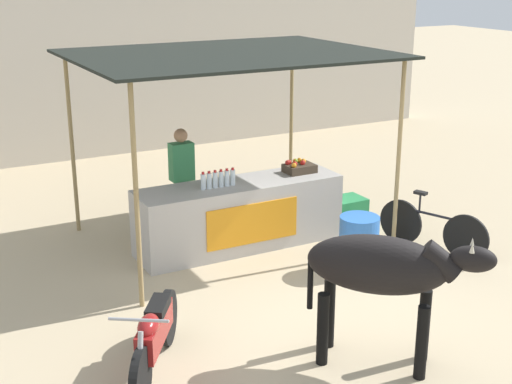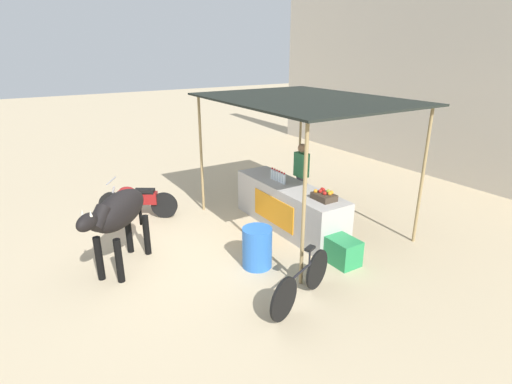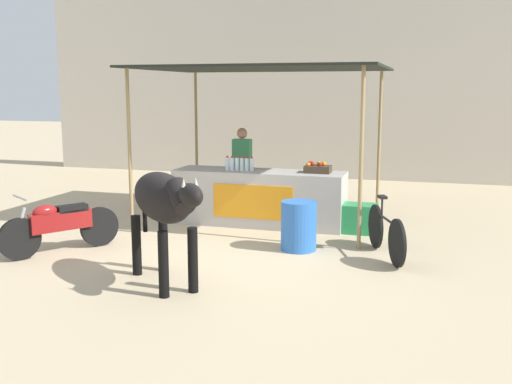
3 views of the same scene
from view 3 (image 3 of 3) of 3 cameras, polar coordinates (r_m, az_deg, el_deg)
ground_plane at (r=8.60m, az=-3.85°, el=-6.24°), size 60.00×60.00×0.00m
building_wall_far at (r=16.31m, az=6.51°, el=11.58°), size 16.00×0.50×5.78m
stall_counter at (r=10.52m, az=0.31°, el=-0.56°), size 3.00×0.82×0.96m
stall_awning at (r=10.64m, az=0.79°, el=11.21°), size 4.20×3.20×2.74m
water_bottle_row at (r=10.49m, az=-1.59°, el=2.70°), size 0.52×0.07×0.25m
fruit_crate at (r=10.26m, az=5.89°, el=2.27°), size 0.44×0.32×0.18m
vendor_behind_counter at (r=11.34m, az=-1.33°, el=2.09°), size 0.34×0.22×1.65m
cooler_box at (r=10.13m, az=9.79°, el=-2.50°), size 0.60×0.44×0.48m
water_barrel at (r=8.91m, az=4.09°, el=-3.23°), size 0.53×0.53×0.74m
cow at (r=7.27m, az=-8.77°, el=-0.94°), size 1.56×1.53×1.44m
motorcycle_parked at (r=9.17m, az=-18.23°, el=-2.93°), size 1.07×1.55×0.90m
bicycle_leaning at (r=8.73m, az=12.25°, el=-3.83°), size 0.66×1.56×0.85m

